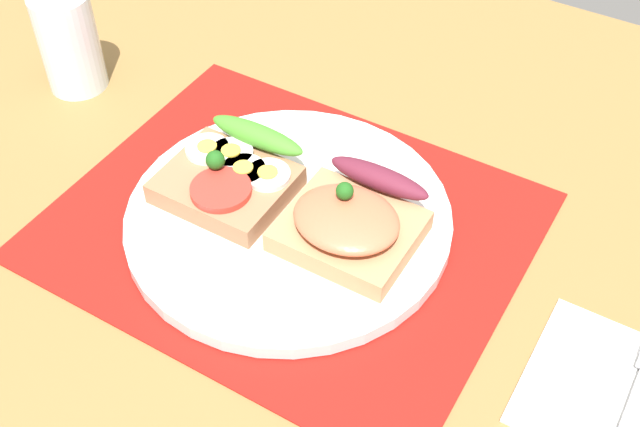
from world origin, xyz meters
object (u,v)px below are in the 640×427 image
napkin (631,400)px  drinking_glass (69,42)px  plate (289,218)px  sandwich_egg_tomato (231,175)px  sandwich_salmon (351,221)px  fork (637,394)px

napkin → drinking_glass: bearing=172.0°
plate → drinking_glass: size_ratio=2.71×
plate → sandwich_egg_tomato: sandwich_egg_tomato is taller
sandwich_salmon → fork: (23.60, -2.13, -2.61)cm
plate → sandwich_egg_tomato: size_ratio=2.61×
sandwich_salmon → fork: size_ratio=0.78×
plate → napkin: bearing=-4.3°
plate → napkin: 29.10cm
plate → sandwich_egg_tomato: (-5.63, 0.14, 2.09)cm
sandwich_egg_tomato → fork: sandwich_egg_tomato is taller
fork → drinking_glass: (-57.65, 7.70, 4.18)cm
sandwich_egg_tomato → sandwich_salmon: (11.29, 0.15, 0.36)cm
sandwich_egg_tomato → fork: bearing=-3.2°
plate → sandwich_salmon: (5.66, 0.29, 2.45)cm
sandwich_salmon → napkin: 23.68cm
sandwich_egg_tomato → fork: 35.02cm
sandwich_egg_tomato → sandwich_salmon: size_ratio=0.98×
plate → napkin: (29.02, -2.16, -0.63)cm
drinking_glass → napkin: bearing=-8.0°
fork → sandwich_egg_tomato: bearing=176.8°
napkin → fork: fork is taller
napkin → drinking_glass: 58.15cm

